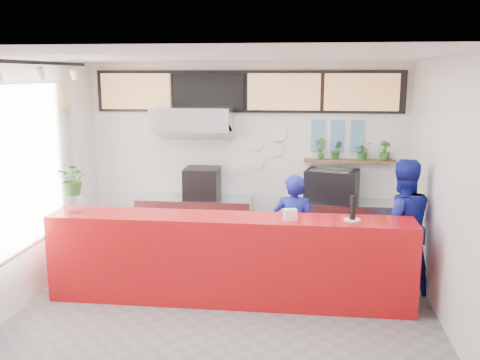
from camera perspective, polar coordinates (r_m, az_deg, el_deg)
The scene contains 44 objects.
floor at distance 6.57m, azimuth -1.65°, elevation -14.13°, with size 5.00×5.00×0.00m, color slate.
ceiling at distance 5.94m, azimuth -1.81°, elevation 13.02°, with size 5.00×5.00×0.00m, color silver.
wall_back at distance 8.52m, azimuth 0.78°, elevation 2.35°, with size 5.00×5.00×0.00m, color white.
wall_left at distance 6.91m, azimuth -22.70°, elevation -0.62°, with size 5.00×5.00×0.00m, color white.
wall_right at distance 6.23m, azimuth 21.68°, elevation -1.76°, with size 5.00×5.00×0.00m, color white.
service_counter at distance 6.73m, azimuth -1.16°, elevation -8.44°, with size 4.50×0.60×1.10m, color red.
cream_band at distance 8.41m, azimuth 0.79°, elevation 9.77°, with size 5.00×0.02×0.80m, color beige.
prep_bench at distance 8.58m, azimuth -4.79°, elevation -4.81°, with size 1.80×0.60×0.90m, color #B2B5BA.
panini_oven at distance 8.39m, azimuth -4.07°, elevation -0.32°, with size 0.53×0.53×0.48m, color black.
extraction_hood at distance 8.22m, azimuth -5.06°, elevation 6.55°, with size 1.20×0.70×0.35m, color #B2B5BA.
hood_lip at distance 8.24m, azimuth -5.03°, elevation 5.17°, with size 1.20×0.70×0.08m, color #B2B5BA.
right_bench at distance 8.43m, azimuth 10.77°, elevation -5.26°, with size 1.80×0.60×0.90m, color #B2B5BA.
espresso_machine at distance 8.25m, azimuth 9.77°, elevation -0.61°, with size 0.76×0.54×0.49m, color black.
espresso_tray at distance 8.21m, azimuth 9.83°, elevation 0.98°, with size 0.58×0.40×0.05m, color #AFB1B7.
herb_shelf at distance 8.40m, azimuth 11.63°, elevation 2.00°, with size 1.40×0.18×0.04m, color brown.
menu_board_far_left at distance 8.67m, azimuth -11.02°, elevation 9.28°, with size 1.10×0.10×0.55m, color tan.
menu_board_mid_left at distance 8.39m, azimuth -3.35°, elevation 9.40°, with size 1.10×0.10×0.55m, color black.
menu_board_mid_right at distance 8.26m, azimuth 4.70°, elevation 9.36°, with size 1.10×0.10×0.55m, color tan.
menu_board_far_right at distance 8.30m, azimuth 12.83°, elevation 9.13°, with size 1.10×0.10×0.55m, color tan.
soffit at distance 8.38m, azimuth 0.77°, elevation 9.42°, with size 4.80×0.04×0.65m, color black.
window_pane at distance 7.11m, azimuth -21.44°, elevation 1.44°, with size 0.04×2.20×1.90m, color silver.
window_frame at distance 7.11m, azimuth -21.29°, elevation 1.44°, with size 0.03×2.30×2.00m, color #B2B5BA.
track_rail at distance 6.59m, azimuth -20.57°, elevation 11.63°, with size 0.05×2.40×0.04m, color black.
dec_plate_a at distance 8.44m, azimuth 1.78°, elevation 3.98°, with size 0.24×0.24×0.03m, color silver.
dec_plate_b at distance 8.43m, azimuth 3.81°, elevation 3.27°, with size 0.24×0.24×0.03m, color silver.
dec_plate_c at distance 8.48m, azimuth 1.77°, elevation 1.97°, with size 0.24×0.24×0.03m, color silver.
dec_plate_d at distance 8.40m, azimuth 4.17°, elevation 4.95°, with size 0.24×0.24×0.03m, color silver.
photo_frame_a at distance 8.39m, azimuth 8.30°, elevation 5.54°, with size 0.20×0.02×0.25m, color #598CBF.
photo_frame_b at distance 8.41m, azimuth 10.35°, elevation 5.49°, with size 0.20×0.02×0.25m, color #598CBF.
photo_frame_c at distance 8.43m, azimuth 12.40°, elevation 5.42°, with size 0.20×0.02×0.25m, color #598CBF.
photo_frame_d at distance 8.42m, azimuth 8.25°, elevation 3.85°, with size 0.20×0.02×0.25m, color #598CBF.
photo_frame_e at distance 8.43m, azimuth 10.29°, elevation 3.80°, with size 0.20×0.02×0.25m, color #598CBF.
photo_frame_f at distance 8.46m, azimuth 12.33°, elevation 3.74°, with size 0.20×0.02×0.25m, color #598CBF.
staff_center at distance 7.21m, azimuth 5.72°, elevation -5.36°, with size 0.56×0.37×1.53m, color navy.
staff_right at distance 7.23m, azimuth 16.79°, elevation -4.76°, with size 0.86×0.67×1.76m, color navy.
herb_a at distance 8.35m, azimuth 8.58°, elevation 3.34°, with size 0.18×0.12×0.33m, color #2C6423.
herb_b at distance 8.37m, azimuth 10.25°, elevation 3.17°, with size 0.16×0.13×0.29m, color #2C6423.
herb_c at distance 8.40m, azimuth 12.98°, elevation 3.05°, with size 0.25×0.22×0.28m, color #2C6423.
herb_d at distance 8.44m, azimuth 15.18°, elevation 3.03°, with size 0.17×0.15×0.30m, color #2C6423.
glass_vase at distance 7.05m, azimuth -17.19°, elevation -2.35°, with size 0.20×0.20×0.24m, color silver.
basil_vase at distance 6.98m, azimuth -17.33°, elevation 0.09°, with size 0.37×0.32×0.41m, color #2C6423.
napkin_holder at distance 6.41m, azimuth 5.37°, elevation -3.71°, with size 0.16×0.10×0.14m, color white.
white_plate at distance 6.52m, azimuth 11.88°, elevation -4.18°, with size 0.20×0.20×0.02m, color white.
pepper_mill at distance 6.49m, azimuth 11.94°, elevation -2.88°, with size 0.07×0.07×0.29m, color black.
Camera 1 is at (0.89, -5.87, 2.81)m, focal length 40.00 mm.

